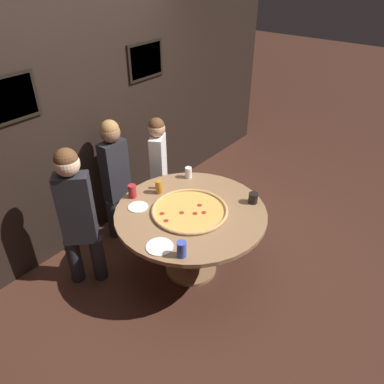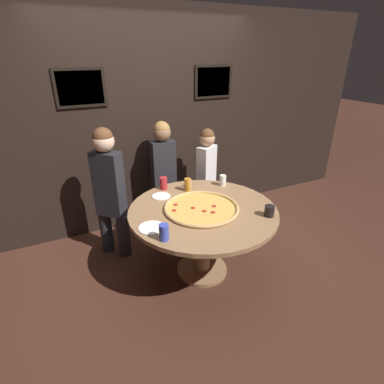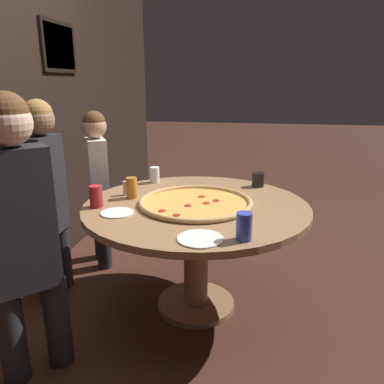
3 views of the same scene
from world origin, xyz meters
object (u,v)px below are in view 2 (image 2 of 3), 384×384
Objects in this scene: drink_cup_far_left at (223,180)px; drink_cup_near_left at (269,211)px; dining_table at (203,222)px; diner_far_left at (109,187)px; drink_cup_near_right at (164,183)px; condiment_shaker at (190,183)px; giant_pizza at (202,208)px; drink_cup_beside_pizza at (188,185)px; white_plate_beside_cup at (161,196)px; drink_cup_by_shaker at (164,232)px; diner_side_left at (206,172)px; diner_far_right at (164,170)px; white_plate_far_back at (152,228)px.

drink_cup_far_left is 1.17× the size of drink_cup_near_left.
diner_far_left is at bearing 135.19° from dining_table.
diner_far_left reaches higher than drink_cup_near_right.
condiment_shaker is 0.85m from diner_far_left.
giant_pizza is 0.62m from drink_cup_near_left.
dining_table is at bearing 141.42° from drink_cup_near_left.
drink_cup_beside_pizza is at bearing 117.88° from drink_cup_near_left.
drink_cup_by_shaker is at bearing -108.81° from white_plate_beside_cup.
drink_cup_far_left is (0.46, 0.39, 0.21)m from dining_table.
drink_cup_beside_pizza is at bearing 82.13° from giant_pizza.
dining_table is 0.49m from drink_cup_beside_pizza.
diner_side_left is (0.04, 1.26, -0.07)m from drink_cup_near_left.
white_plate_beside_cup is (0.25, 0.74, -0.06)m from drink_cup_by_shaker.
diner_far_right reaches higher than drink_cup_beside_pizza.
drink_cup_by_shaker is at bearing -147.58° from giant_pizza.
white_plate_far_back is 2.36× the size of condiment_shaker.
diner_side_left reaches higher than dining_table.
drink_cup_beside_pizza reaches higher than white_plate_far_back.
drink_cup_beside_pizza is 0.26m from drink_cup_near_right.
drink_cup_near_left is at bearing -3.50° from drink_cup_by_shaker.
drink_cup_far_left is (0.47, 0.40, 0.05)m from giant_pizza.
drink_cup_beside_pizza is at bearing 84.21° from dining_table.
dining_table is at bearing -95.79° from drink_cup_beside_pizza.
white_plate_beside_cup is (0.29, 0.54, 0.00)m from white_plate_far_back.
white_plate_far_back is at bearing -137.24° from drink_cup_beside_pizza.
diner_far_right is at bearing 69.19° from drink_cup_by_shaker.
drink_cup_far_left is at bearing 40.86° from dining_table.
diner_side_left reaches higher than white_plate_beside_cup.
drink_cup_far_left is 1.21m from drink_cup_by_shaker.
diner_side_left is (0.06, 0.49, -0.08)m from drink_cup_far_left.
drink_cup_near_left reaches higher than white_plate_far_back.
drink_cup_beside_pizza is 0.11× the size of diner_side_left.
giant_pizza is 3.12× the size of white_plate_far_back.
drink_cup_beside_pizza is 0.31m from white_plate_beside_cup.
drink_cup_beside_pizza is at bearing -131.37° from condiment_shaker.
drink_cup_near_left is 0.07× the size of diner_far_left.
drink_cup_far_left reaches higher than white_plate_beside_cup.
diner_far_left is (-1.20, 1.10, 0.03)m from drink_cup_near_left.
condiment_shaker is at bearing 43.31° from white_plate_far_back.
white_plate_beside_cup is 0.15× the size of diner_side_left.
drink_cup_far_left is 0.52× the size of white_plate_far_back.
diner_far_right is (-0.01, 1.02, 0.19)m from dining_table.
drink_cup_beside_pizza is 0.10× the size of diner_far_right.
diner_side_left is (1.03, 1.20, -0.09)m from drink_cup_by_shaker.
diner_far_left is (-0.18, 0.83, 0.07)m from white_plate_far_back.
dining_table is 0.64m from drink_cup_far_left.
drink_cup_near_left is at bearing -56.27° from drink_cup_near_right.
diner_side_left is 0.54m from diner_far_right.
drink_cup_by_shaker is (-0.99, 0.06, 0.02)m from drink_cup_near_left.
dining_table is 0.64m from drink_cup_near_left.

